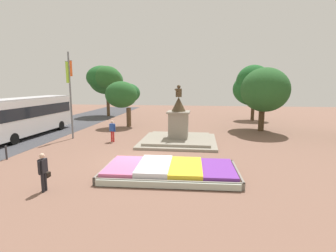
% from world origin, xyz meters
% --- Properties ---
extents(ground_plane, '(81.79, 81.79, 0.00)m').
position_xyz_m(ground_plane, '(0.00, 0.00, 0.00)').
color(ground_plane, brown).
extents(flower_planter, '(6.88, 3.82, 0.59)m').
position_xyz_m(flower_planter, '(1.82, -2.04, 0.26)').
color(flower_planter, '#38281C').
rests_on(flower_planter, ground_plane).
extents(statue_monument, '(5.87, 5.87, 4.50)m').
position_xyz_m(statue_monument, '(1.62, 5.65, 0.78)').
color(statue_monument, gray).
rests_on(statue_monument, ground_plane).
extents(banner_pole, '(0.14, 1.20, 7.14)m').
position_xyz_m(banner_pole, '(-7.39, 5.97, 3.93)').
color(banner_pole, slate).
rests_on(banner_pole, ground_plane).
extents(city_bus, '(2.57, 10.96, 3.39)m').
position_xyz_m(city_bus, '(-11.70, 6.20, 1.95)').
color(city_bus, silver).
rests_on(city_bus, ground_plane).
extents(pedestrian_with_handbag, '(0.23, 0.73, 1.69)m').
position_xyz_m(pedestrian_with_handbag, '(-3.28, -4.65, 0.95)').
color(pedestrian_with_handbag, black).
rests_on(pedestrian_with_handbag, ground_plane).
extents(pedestrian_near_planter, '(0.55, 0.32, 1.71)m').
position_xyz_m(pedestrian_near_planter, '(-3.60, 5.13, 0.99)').
color(pedestrian_near_planter, red).
rests_on(pedestrian_near_planter, ground_plane).
extents(kerb_bollard_mid_b, '(0.12, 0.12, 0.88)m').
position_xyz_m(kerb_bollard_mid_b, '(-8.40, -0.47, 0.46)').
color(kerb_bollard_mid_b, '#2D2D33').
rests_on(kerb_bollard_mid_b, ground_plane).
extents(park_tree_far_left, '(4.94, 6.27, 6.39)m').
position_xyz_m(park_tree_far_left, '(8.86, 11.59, 4.15)').
color(park_tree_far_left, '#4C3823').
rests_on(park_tree_far_left, ground_plane).
extents(park_tree_behind_statue, '(4.15, 3.56, 5.71)m').
position_xyz_m(park_tree_behind_statue, '(10.00, 19.74, 4.00)').
color(park_tree_behind_statue, '#4C3823').
rests_on(park_tree_behind_statue, ground_plane).
extents(park_tree_street_side, '(5.01, 5.51, 7.08)m').
position_xyz_m(park_tree_street_side, '(-10.14, 21.41, 5.24)').
color(park_tree_street_side, '#4C3823').
rests_on(park_tree_street_side, ground_plane).
extents(park_tree_mid_canopy, '(3.54, 3.41, 4.84)m').
position_xyz_m(park_tree_mid_canopy, '(-4.84, 12.52, 3.47)').
color(park_tree_mid_canopy, brown).
rests_on(park_tree_mid_canopy, ground_plane).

